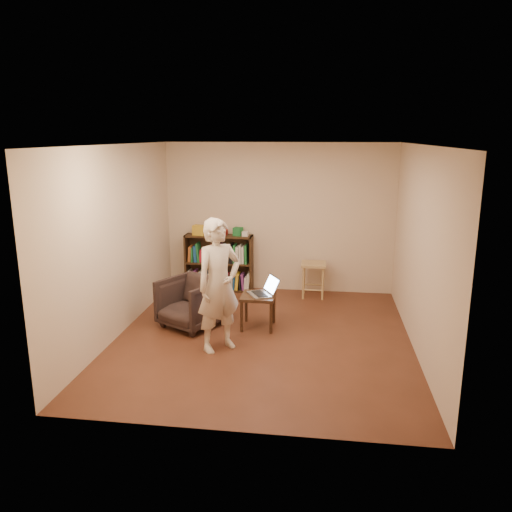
# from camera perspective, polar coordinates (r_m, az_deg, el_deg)

# --- Properties ---
(floor) EXTENTS (4.50, 4.50, 0.00)m
(floor) POSITION_cam_1_polar(r_m,az_deg,el_deg) (6.96, 0.78, -9.33)
(floor) COLOR #4B2718
(floor) RESTS_ON ground
(ceiling) EXTENTS (4.50, 4.50, 0.00)m
(ceiling) POSITION_cam_1_polar(r_m,az_deg,el_deg) (6.40, 0.86, 12.61)
(ceiling) COLOR silver
(ceiling) RESTS_ON wall_back
(wall_back) EXTENTS (4.00, 0.00, 4.00)m
(wall_back) POSITION_cam_1_polar(r_m,az_deg,el_deg) (8.76, 2.63, 4.35)
(wall_back) COLOR beige
(wall_back) RESTS_ON floor
(wall_left) EXTENTS (0.00, 4.50, 4.50)m
(wall_left) POSITION_cam_1_polar(r_m,az_deg,el_deg) (7.08, -15.46, 1.61)
(wall_left) COLOR beige
(wall_left) RESTS_ON floor
(wall_right) EXTENTS (0.00, 4.50, 4.50)m
(wall_right) POSITION_cam_1_polar(r_m,az_deg,el_deg) (6.63, 18.25, 0.61)
(wall_right) COLOR beige
(wall_right) RESTS_ON floor
(bookshelf) EXTENTS (1.20, 0.30, 1.00)m
(bookshelf) POSITION_cam_1_polar(r_m,az_deg,el_deg) (8.94, -4.22, -1.12)
(bookshelf) COLOR black
(bookshelf) RESTS_ON floor
(box_yellow) EXTENTS (0.23, 0.19, 0.17)m
(box_yellow) POSITION_cam_1_polar(r_m,az_deg,el_deg) (8.84, -6.50, 2.96)
(box_yellow) COLOR gold
(box_yellow) RESTS_ON bookshelf
(red_cloth) EXTENTS (0.31, 0.24, 0.10)m
(red_cloth) POSITION_cam_1_polar(r_m,az_deg,el_deg) (8.80, -4.33, 2.69)
(red_cloth) COLOR maroon
(red_cloth) RESTS_ON bookshelf
(box_green) EXTENTS (0.17, 0.17, 0.14)m
(box_green) POSITION_cam_1_polar(r_m,az_deg,el_deg) (8.75, -2.07, 2.82)
(box_green) COLOR #1C6C30
(box_green) RESTS_ON bookshelf
(box_white) EXTENTS (0.11, 0.11, 0.08)m
(box_white) POSITION_cam_1_polar(r_m,az_deg,el_deg) (8.69, -1.24, 2.55)
(box_white) COLOR silver
(box_white) RESTS_ON bookshelf
(stool) EXTENTS (0.41, 0.41, 0.60)m
(stool) POSITION_cam_1_polar(r_m,az_deg,el_deg) (8.57, 6.59, -1.55)
(stool) COLOR tan
(stool) RESTS_ON floor
(armchair) EXTENTS (1.05, 1.06, 0.71)m
(armchair) POSITION_cam_1_polar(r_m,az_deg,el_deg) (7.31, -7.47, -5.31)
(armchair) COLOR #2C201D
(armchair) RESTS_ON floor
(side_table) EXTENTS (0.48, 0.48, 0.49)m
(side_table) POSITION_cam_1_polar(r_m,az_deg,el_deg) (7.18, 0.25, -5.10)
(side_table) COLOR black
(side_table) RESTS_ON floor
(laptop) EXTENTS (0.51, 0.51, 0.26)m
(laptop) POSITION_cam_1_polar(r_m,az_deg,el_deg) (7.15, 0.92, -3.98)
(laptop) COLOR #AFAFB3
(laptop) RESTS_ON side_table
(person) EXTENTS (0.74, 0.73, 1.72)m
(person) POSITION_cam_1_polar(r_m,az_deg,el_deg) (6.35, -4.27, -3.38)
(person) COLOR beige
(person) RESTS_ON floor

